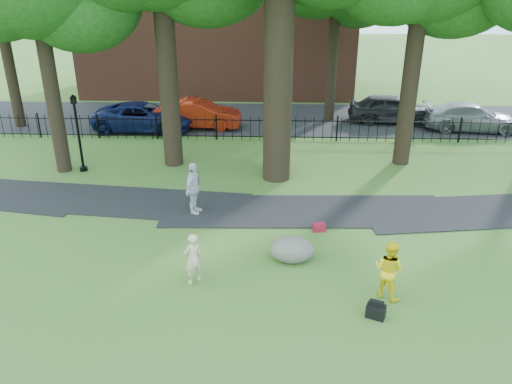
{
  "coord_description": "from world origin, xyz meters",
  "views": [
    {
      "loc": [
        -0.11,
        -11.97,
        7.72
      ],
      "look_at": [
        -0.64,
        2.0,
        1.56
      ],
      "focal_mm": 35.0,
      "sensor_mm": 36.0,
      "label": 1
    }
  ],
  "objects_px": {
    "man": "(389,270)",
    "boulder": "(292,248)",
    "lamppost": "(79,134)",
    "red_sedan": "(198,114)",
    "woman": "(193,259)"
  },
  "relations": [
    {
      "from": "boulder",
      "to": "red_sedan",
      "type": "xyz_separation_m",
      "value": [
        -4.67,
        13.42,
        0.37
      ]
    },
    {
      "from": "boulder",
      "to": "red_sedan",
      "type": "distance_m",
      "value": 14.21
    },
    {
      "from": "woman",
      "to": "boulder",
      "type": "xyz_separation_m",
      "value": [
        2.68,
        1.29,
        -0.36
      ]
    },
    {
      "from": "man",
      "to": "lamppost",
      "type": "relative_size",
      "value": 0.49
    },
    {
      "from": "boulder",
      "to": "man",
      "type": "bearing_deg",
      "value": -35.94
    },
    {
      "from": "woman",
      "to": "man",
      "type": "distance_m",
      "value": 5.1
    },
    {
      "from": "woman",
      "to": "red_sedan",
      "type": "bearing_deg",
      "value": -122.3
    },
    {
      "from": "man",
      "to": "red_sedan",
      "type": "relative_size",
      "value": 0.35
    },
    {
      "from": "man",
      "to": "lamppost",
      "type": "distance_m",
      "value": 13.99
    },
    {
      "from": "woman",
      "to": "lamppost",
      "type": "relative_size",
      "value": 0.45
    },
    {
      "from": "man",
      "to": "boulder",
      "type": "xyz_separation_m",
      "value": [
        -2.39,
        1.73,
        -0.43
      ]
    },
    {
      "from": "woman",
      "to": "boulder",
      "type": "bearing_deg",
      "value": 165.66
    },
    {
      "from": "man",
      "to": "boulder",
      "type": "relative_size",
      "value": 1.25
    },
    {
      "from": "woman",
      "to": "lamppost",
      "type": "distance_m",
      "value": 10.11
    },
    {
      "from": "red_sedan",
      "to": "man",
      "type": "bearing_deg",
      "value": -152.35
    }
  ]
}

